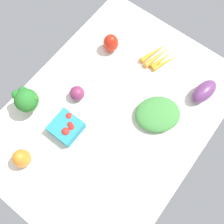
# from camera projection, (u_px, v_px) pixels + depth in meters

# --- Properties ---
(tablecloth) EXTENTS (1.04, 0.76, 0.02)m
(tablecloth) POSITION_uv_depth(u_px,v_px,m) (112.00, 114.00, 1.08)
(tablecloth) COLOR silver
(tablecloth) RESTS_ON ground
(carrot_bunch) EXTENTS (0.16, 0.14, 0.03)m
(carrot_bunch) POSITION_uv_depth(u_px,v_px,m) (159.00, 57.00, 1.15)
(carrot_bunch) COLOR orange
(carrot_bunch) RESTS_ON tablecloth
(broccoli_head) EXTENTS (0.09, 0.10, 0.13)m
(broccoli_head) POSITION_uv_depth(u_px,v_px,m) (26.00, 99.00, 1.00)
(broccoli_head) COLOR #A5CD8A
(broccoli_head) RESTS_ON tablecloth
(red_onion_near_basket) EXTENTS (0.06, 0.06, 0.06)m
(red_onion_near_basket) POSITION_uv_depth(u_px,v_px,m) (77.00, 93.00, 1.07)
(red_onion_near_basket) COLOR #792A4F
(red_onion_near_basket) RESTS_ON tablecloth
(bell_pepper_orange) EXTENTS (0.08, 0.08, 0.10)m
(bell_pepper_orange) POSITION_uv_depth(u_px,v_px,m) (22.00, 158.00, 0.96)
(bell_pepper_orange) COLOR orange
(bell_pepper_orange) RESTS_ON tablecloth
(leafy_greens_clump) EXTENTS (0.24, 0.24, 0.05)m
(leafy_greens_clump) POSITION_uv_depth(u_px,v_px,m) (158.00, 114.00, 1.04)
(leafy_greens_clump) COLOR #3D823A
(leafy_greens_clump) RESTS_ON tablecloth
(bell_pepper_red) EXTENTS (0.10, 0.10, 0.09)m
(bell_pepper_red) POSITION_uv_depth(u_px,v_px,m) (111.00, 43.00, 1.14)
(bell_pepper_red) COLOR red
(bell_pepper_red) RESTS_ON tablecloth
(berry_basket) EXTENTS (0.11, 0.11, 0.07)m
(berry_basket) POSITION_uv_depth(u_px,v_px,m) (67.00, 127.00, 1.02)
(berry_basket) COLOR teal
(berry_basket) RESTS_ON tablecloth
(eggplant) EXTENTS (0.14, 0.09, 0.07)m
(eggplant) POSITION_uv_depth(u_px,v_px,m) (204.00, 91.00, 1.07)
(eggplant) COLOR #643468
(eggplant) RESTS_ON tablecloth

